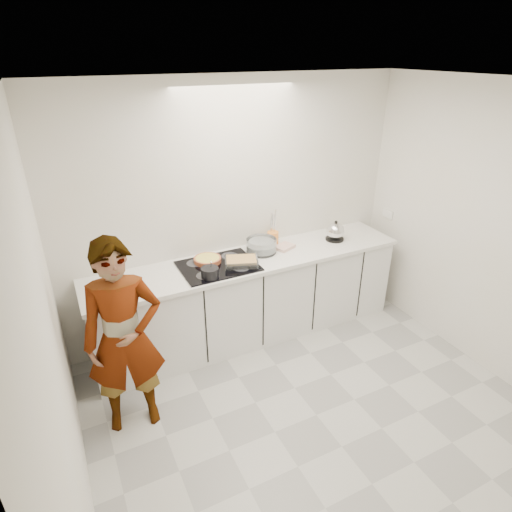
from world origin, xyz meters
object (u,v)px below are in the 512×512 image
saucepan (210,272)px  kettle (335,232)px  hob (218,266)px  baking_dish (241,261)px  utensil_crock (273,238)px  tart_dish (208,259)px  mixing_bowl (261,246)px  cook (124,339)px

saucepan → kettle: bearing=7.7°
saucepan → kettle: 1.54m
kettle → hob: bearing=-178.9°
baking_dish → utensil_crock: utensil_crock is taller
tart_dish → kettle: size_ratio=1.33×
utensil_crock → mixing_bowl: bearing=-150.8°
baking_dish → mixing_bowl: size_ratio=0.94×
tart_dish → cook: bearing=-142.4°
saucepan → utensil_crock: bearing=24.4°
mixing_bowl → utensil_crock: bearing=29.2°
utensil_crock → cook: bearing=-154.3°
baking_dish → cook: bearing=-156.3°
tart_dish → cook: size_ratio=0.20×
tart_dish → cook: cook is taller
tart_dish → mixing_bowl: bearing=-1.3°
tart_dish → mixing_bowl: 0.58m
kettle → cook: (-2.39, -0.64, -0.19)m
utensil_crock → cook: (-1.72, -0.83, -0.17)m
saucepan → mixing_bowl: 0.73m
mixing_bowl → kettle: 0.86m
baking_dish → kettle: 1.17m
hob → baking_dish: 0.23m
mixing_bowl → tart_dish: bearing=178.7°
cook → kettle: bearing=22.7°
hob → tart_dish: (-0.06, 0.12, 0.03)m
hob → utensil_crock: utensil_crock is taller
kettle → cook: size_ratio=0.15×
kettle → utensil_crock: 0.69m
hob → kettle: 1.38m
saucepan → baking_dish: size_ratio=0.56×
hob → utensil_crock: bearing=16.6°
tart_dish → hob: bearing=-61.9°
tart_dish → kettle: bearing=-3.6°
mixing_bowl → kettle: (0.86, -0.08, 0.03)m
saucepan → cook: size_ratio=0.13×
baking_dish → mixing_bowl: mixing_bowl is taller
baking_dish → mixing_bowl: 0.36m
hob → utensil_crock: 0.74m
utensil_crock → cook: size_ratio=0.09×
baking_dish → kettle: (1.17, 0.11, 0.05)m
saucepan → tart_dish: bearing=73.4°
hob → saucepan: 0.24m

